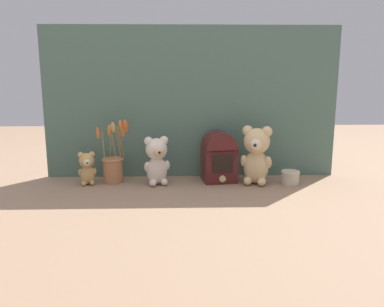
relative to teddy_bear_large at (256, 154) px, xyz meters
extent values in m
plane|color=#8E7056|center=(-0.30, -0.01, -0.14)|extent=(4.00, 4.00, 0.00)
cube|color=#4C6B5B|center=(-0.30, 0.15, 0.23)|extent=(1.44, 0.02, 0.74)
ellipsoid|color=#DBBC84|center=(0.00, 0.00, -0.06)|extent=(0.14, 0.13, 0.16)
sphere|color=#DBBC84|center=(0.00, 0.00, 0.06)|extent=(0.12, 0.12, 0.12)
sphere|color=beige|center=(-0.01, -0.04, 0.05)|extent=(0.06, 0.06, 0.06)
sphere|color=black|center=(-0.02, -0.06, 0.05)|extent=(0.02, 0.02, 0.02)
sphere|color=#DBBC84|center=(0.04, -0.01, 0.11)|extent=(0.05, 0.05, 0.05)
sphere|color=#DBBC84|center=(-0.04, 0.02, 0.11)|extent=(0.05, 0.05, 0.05)
ellipsoid|color=#DBBC84|center=(0.05, -0.02, -0.04)|extent=(0.05, 0.06, 0.07)
ellipsoid|color=#DBBC84|center=(-0.06, 0.01, -0.04)|extent=(0.05, 0.06, 0.07)
ellipsoid|color=#DBBC84|center=(0.02, -0.04, -0.12)|extent=(0.06, 0.07, 0.04)
ellipsoid|color=#DBBC84|center=(-0.04, -0.02, -0.12)|extent=(0.06, 0.07, 0.04)
ellipsoid|color=beige|center=(-0.47, 0.01, -0.08)|extent=(0.12, 0.10, 0.13)
sphere|color=beige|center=(-0.47, 0.01, 0.02)|extent=(0.10, 0.10, 0.10)
sphere|color=#D1B289|center=(-0.46, -0.03, 0.02)|extent=(0.05, 0.05, 0.05)
sphere|color=black|center=(-0.45, -0.05, 0.02)|extent=(0.01, 0.01, 0.01)
sphere|color=beige|center=(-0.43, 0.02, 0.06)|extent=(0.04, 0.04, 0.04)
sphere|color=beige|center=(-0.50, 0.00, 0.06)|extent=(0.04, 0.04, 0.04)
ellipsoid|color=beige|center=(-0.42, 0.01, -0.05)|extent=(0.04, 0.05, 0.06)
ellipsoid|color=beige|center=(-0.51, -0.01, -0.05)|extent=(0.04, 0.05, 0.06)
ellipsoid|color=beige|center=(-0.43, -0.01, -0.13)|extent=(0.05, 0.06, 0.03)
ellipsoid|color=beige|center=(-0.49, -0.03, -0.13)|extent=(0.05, 0.06, 0.03)
ellipsoid|color=tan|center=(-0.79, 0.01, -0.10)|extent=(0.08, 0.07, 0.09)
sphere|color=tan|center=(-0.79, 0.01, -0.03)|extent=(0.07, 0.07, 0.07)
sphere|color=beige|center=(-0.79, -0.01, -0.03)|extent=(0.03, 0.03, 0.03)
sphere|color=black|center=(-0.78, -0.03, -0.03)|extent=(0.01, 0.01, 0.01)
sphere|color=tan|center=(-0.77, 0.02, 0.00)|extent=(0.03, 0.03, 0.03)
sphere|color=tan|center=(-0.82, 0.01, 0.00)|extent=(0.03, 0.03, 0.03)
ellipsoid|color=tan|center=(-0.76, 0.02, -0.08)|extent=(0.03, 0.04, 0.04)
ellipsoid|color=tan|center=(-0.82, 0.00, -0.08)|extent=(0.03, 0.04, 0.04)
ellipsoid|color=tan|center=(-0.77, 0.00, -0.13)|extent=(0.03, 0.04, 0.02)
ellipsoid|color=tan|center=(-0.81, -0.01, -0.13)|extent=(0.03, 0.04, 0.02)
cylinder|color=#AD7047|center=(-0.68, 0.05, -0.09)|extent=(0.09, 0.09, 0.12)
torus|color=#AD7047|center=(-0.68, 0.05, -0.03)|extent=(0.10, 0.10, 0.01)
cylinder|color=#9E7542|center=(-0.65, 0.03, 0.05)|extent=(0.02, 0.04, 0.16)
ellipsoid|color=orange|center=(-0.63, 0.02, 0.13)|extent=(0.03, 0.03, 0.06)
cylinder|color=#9E7542|center=(-0.72, 0.03, 0.04)|extent=(0.02, 0.05, 0.13)
ellipsoid|color=#C65B28|center=(-0.74, 0.03, 0.10)|extent=(0.03, 0.04, 0.06)
cylinder|color=#9E7542|center=(-0.64, 0.03, 0.05)|extent=(0.02, 0.06, 0.16)
ellipsoid|color=#C65B28|center=(-0.61, 0.02, 0.13)|extent=(0.04, 0.05, 0.07)
cylinder|color=#9E7542|center=(-0.64, 0.05, 0.03)|extent=(0.01, 0.04, 0.12)
ellipsoid|color=orange|center=(-0.63, 0.06, 0.09)|extent=(0.03, 0.04, 0.05)
cylinder|color=#9E7542|center=(-0.67, 0.02, 0.05)|extent=(0.02, 0.01, 0.15)
ellipsoid|color=tan|center=(-0.66, 0.01, 0.13)|extent=(0.03, 0.03, 0.05)
cylinder|color=#9E7542|center=(-0.69, 0.07, 0.04)|extent=(0.01, 0.01, 0.13)
ellipsoid|color=orange|center=(-0.69, 0.07, 0.10)|extent=(0.03, 0.03, 0.06)
cube|color=#4C1919|center=(-0.17, 0.05, -0.06)|extent=(0.17, 0.15, 0.16)
cylinder|color=#4C1919|center=(-0.17, 0.05, 0.02)|extent=(0.17, 0.15, 0.15)
cube|color=black|center=(-0.16, -0.02, -0.04)|extent=(0.10, 0.02, 0.09)
cylinder|color=#D6BC7A|center=(-0.16, -0.02, -0.11)|extent=(0.03, 0.01, 0.03)
cylinder|color=beige|center=(0.16, -0.01, -0.12)|extent=(0.08, 0.08, 0.05)
cylinder|color=beige|center=(0.16, -0.01, -0.09)|extent=(0.09, 0.09, 0.01)
camera|label=1|loc=(-0.36, -1.85, 0.40)|focal=38.00mm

